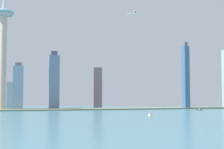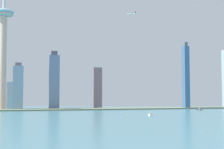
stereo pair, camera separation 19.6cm
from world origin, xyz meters
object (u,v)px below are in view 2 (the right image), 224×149
at_px(observation_tower, 3,37).
at_px(skyscraper_2, 18,87).
at_px(skyscraper_1, 186,77).
at_px(skyscraper_6, 97,88).
at_px(boat_0, 150,115).
at_px(boat_2, 199,110).
at_px(airplane, 132,14).
at_px(skyscraper_3, 54,81).
at_px(channel_buoy_1, 128,115).
at_px(skyscraper_0, 10,95).

xyz_separation_m(observation_tower, skyscraper_2, (34.82, -3.98, -116.94)).
relative_size(skyscraper_1, skyscraper_6, 1.60).
xyz_separation_m(skyscraper_1, boat_0, (-195.16, -241.16, -79.77)).
xyz_separation_m(boat_2, airplane, (-117.36, 132.38, 247.92)).
bearing_deg(boat_0, boat_2, 138.70).
height_order(skyscraper_2, boat_0, skyscraper_2).
xyz_separation_m(skyscraper_1, skyscraper_3, (-327.03, 56.62, -13.82)).
bearing_deg(boat_2, channel_buoy_1, -68.63).
relative_size(boat_2, airplane, 0.71).
bearing_deg(skyscraper_6, boat_0, -86.88).
relative_size(skyscraper_1, skyscraper_3, 1.20).
xyz_separation_m(skyscraper_3, skyscraper_6, (114.29, 25.11, -14.58)).
relative_size(skyscraper_0, airplane, 2.94).
relative_size(skyscraper_3, airplane, 6.17).
bearing_deg(observation_tower, boat_2, -15.11).
bearing_deg(skyscraper_6, observation_tower, -169.90).
bearing_deg(skyscraper_1, skyscraper_0, 165.93).
bearing_deg(boat_2, skyscraper_1, 163.40).
distance_m(boat_0, channel_buoy_1, 40.23).
bearing_deg(observation_tower, skyscraper_0, 77.89).
distance_m(observation_tower, boat_0, 412.21).
bearing_deg(channel_buoy_1, skyscraper_6, 87.49).
bearing_deg(boat_2, observation_tower, -115.94).
relative_size(skyscraper_0, skyscraper_1, 0.40).
bearing_deg(skyscraper_1, airplane, 156.48).
bearing_deg(airplane, observation_tower, 18.85).
relative_size(observation_tower, skyscraper_1, 2.02).
xyz_separation_m(observation_tower, skyscraper_3, (118.36, 16.34, -101.66)).
height_order(skyscraper_0, boat_2, skyscraper_0).
height_order(skyscraper_6, boat_0, skyscraper_6).
height_order(skyscraper_1, airplane, airplane).
height_order(skyscraper_0, skyscraper_2, skyscraper_2).
relative_size(skyscraper_0, boat_2, 4.11).
relative_size(skyscraper_2, channel_buoy_1, 70.60).
bearing_deg(airplane, skyscraper_1, 172.78).
bearing_deg(skyscraper_3, skyscraper_6, 12.39).
relative_size(skyscraper_3, skyscraper_6, 1.34).
bearing_deg(skyscraper_1, boat_0, -128.98).
bearing_deg(airplane, skyscraper_2, 19.96).
relative_size(observation_tower, skyscraper_2, 3.12).
relative_size(skyscraper_1, boat_2, 10.33).
height_order(boat_0, boat_2, boat_2).
bearing_deg(skyscraper_0, skyscraper_2, -74.20).
bearing_deg(channel_buoy_1, skyscraper_0, 122.42).
height_order(observation_tower, skyscraper_2, observation_tower).
xyz_separation_m(skyscraper_3, airplane, (201.79, -2.11, 181.46)).
bearing_deg(skyscraper_3, skyscraper_2, -166.33).
bearing_deg(skyscraper_0, skyscraper_6, -6.86).
height_order(skyscraper_0, skyscraper_3, skyscraper_3).
xyz_separation_m(observation_tower, skyscraper_0, (14.53, 67.69, -135.62)).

